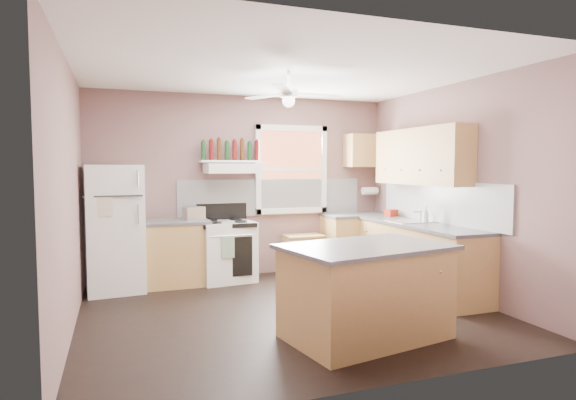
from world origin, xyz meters
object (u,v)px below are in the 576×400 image
object	(u,v)px
stove	(226,251)
toaster	(194,213)
cart	(304,255)
refrigerator	(114,229)
island	(366,293)

from	to	relation	value
stove	toaster	bearing A→B (deg)	169.36
stove	cart	world-z (taller)	stove
stove	cart	distance (m)	1.23
refrigerator	cart	xyz separation A→B (m)	(2.72, 0.14, -0.55)
refrigerator	stove	size ratio (longest dim) A/B	1.94
stove	island	size ratio (longest dim) A/B	0.59
cart	island	size ratio (longest dim) A/B	0.39
stove	island	bearing A→B (deg)	-79.78
stove	refrigerator	bearing A→B (deg)	177.40
island	toaster	bearing A→B (deg)	103.32
toaster	island	distance (m)	3.06
toaster	stove	world-z (taller)	toaster
cart	island	world-z (taller)	island
stove	cart	bearing A→B (deg)	-2.76
toaster	cart	world-z (taller)	toaster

